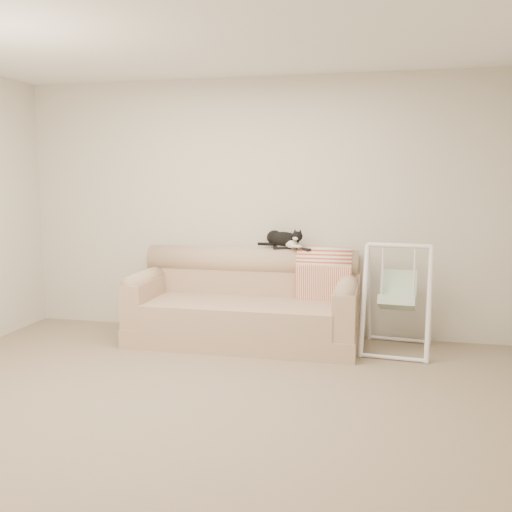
{
  "coord_description": "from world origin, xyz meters",
  "views": [
    {
      "loc": [
        1.25,
        -3.72,
        1.59
      ],
      "look_at": [
        0.14,
        1.27,
        0.9
      ],
      "focal_mm": 40.0,
      "sensor_mm": 36.0,
      "label": 1
    }
  ],
  "objects_px": {
    "remote_a": "(282,248)",
    "baby_swing": "(397,297)",
    "tuxedo_cat": "(284,239)",
    "sofa": "(245,306)",
    "remote_b": "(304,249)"
  },
  "relations": [
    {
      "from": "sofa",
      "to": "remote_b",
      "type": "distance_m",
      "value": 0.8
    },
    {
      "from": "remote_a",
      "to": "remote_b",
      "type": "xyz_separation_m",
      "value": [
        0.22,
        -0.03,
        -0.0
      ]
    },
    {
      "from": "tuxedo_cat",
      "to": "baby_swing",
      "type": "xyz_separation_m",
      "value": [
        1.12,
        -0.27,
        -0.49
      ]
    },
    {
      "from": "remote_b",
      "to": "baby_swing",
      "type": "height_order",
      "value": "baby_swing"
    },
    {
      "from": "remote_a",
      "to": "tuxedo_cat",
      "type": "relative_size",
      "value": 0.38
    },
    {
      "from": "remote_b",
      "to": "baby_swing",
      "type": "distance_m",
      "value": 1.01
    },
    {
      "from": "sofa",
      "to": "remote_a",
      "type": "distance_m",
      "value": 0.69
    },
    {
      "from": "tuxedo_cat",
      "to": "baby_swing",
      "type": "bearing_deg",
      "value": -13.58
    },
    {
      "from": "remote_a",
      "to": "baby_swing",
      "type": "xyz_separation_m",
      "value": [
        1.13,
        -0.24,
        -0.41
      ]
    },
    {
      "from": "tuxedo_cat",
      "to": "sofa",
      "type": "bearing_deg",
      "value": -141.83
    },
    {
      "from": "sofa",
      "to": "remote_b",
      "type": "bearing_deg",
      "value": 20.43
    },
    {
      "from": "remote_b",
      "to": "baby_swing",
      "type": "bearing_deg",
      "value": -13.03
    },
    {
      "from": "remote_a",
      "to": "tuxedo_cat",
      "type": "height_order",
      "value": "tuxedo_cat"
    },
    {
      "from": "baby_swing",
      "to": "tuxedo_cat",
      "type": "bearing_deg",
      "value": 166.42
    },
    {
      "from": "tuxedo_cat",
      "to": "baby_swing",
      "type": "height_order",
      "value": "tuxedo_cat"
    }
  ]
}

